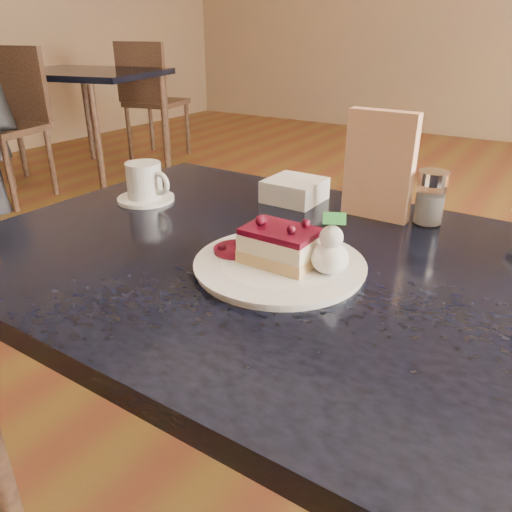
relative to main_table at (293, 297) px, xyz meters
The scene contains 10 objects.
main_table is the anchor object (origin of this frame).
dessert_plate 0.09m from the main_table, 91.12° to the right, with size 0.26×0.26×0.01m, color white.
cheesecake_slice 0.12m from the main_table, 91.12° to the right, with size 0.12×0.08×0.06m.
whipped_cream 0.14m from the main_table, 26.30° to the right, with size 0.06×0.06×0.05m.
berry_sauce 0.13m from the main_table, 148.21° to the right, with size 0.08×0.08×0.01m, color #3C0918.
coffee_set 0.44m from the main_table, 167.96° to the left, with size 0.13×0.12×0.08m.
menu_card 0.32m from the main_table, 80.71° to the left, with size 0.13×0.03×0.21m, color #F3E2CB.
sugar_shaker 0.34m from the main_table, 62.73° to the left, with size 0.06×0.06×0.10m.
napkin_stack 0.32m from the main_table, 118.45° to the left, with size 0.11×0.11×0.05m, color white.
bg_table_far_left 3.36m from the main_table, 145.37° to the left, with size 1.18×1.86×1.24m.
Camera 1 is at (0.31, -0.55, 1.06)m, focal length 35.00 mm.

